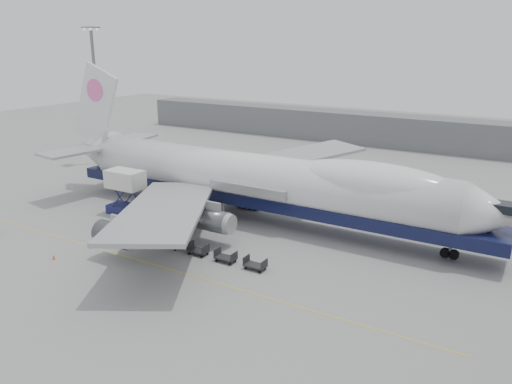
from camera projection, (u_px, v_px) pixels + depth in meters
The scene contains 13 objects.
ground at pixel (201, 249), 57.33m from camera, with size 260.00×260.00×0.00m, color gray.
apron_line at pixel (166, 268), 52.40m from camera, with size 60.00×0.15×0.01m, color gold.
hangar at pixel (344, 126), 118.71m from camera, with size 110.00×8.00×7.00m, color slate.
floodlight_mast at pixel (96, 89), 93.56m from camera, with size 2.40×2.40×25.43m.
airliner at pixel (259, 179), 65.24m from camera, with size 67.00×55.30×19.98m.
catering_truck at pixel (126, 190), 67.90m from camera, with size 5.65×4.00×6.23m.
traffic_cone at pixel (54, 257), 54.55m from camera, with size 0.37×0.37×0.54m.
dolly_0 at pixel (125, 231), 61.20m from camera, with size 2.30×1.35×1.30m.
dolly_1 at pixel (148, 237), 59.37m from camera, with size 2.30×1.35×1.30m.
dolly_2 at pixel (172, 243), 57.53m from camera, with size 2.30×1.35×1.30m.
dolly_3 at pixel (198, 250), 55.70m from camera, with size 2.30×1.35×1.30m.
dolly_4 at pixel (226, 257), 53.87m from camera, with size 2.30×1.35×1.30m.
dolly_5 at pixel (255, 265), 52.03m from camera, with size 2.30×1.35×1.30m.
Camera 1 is at (32.66, -42.19, 22.88)m, focal length 35.00 mm.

